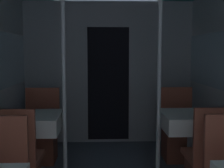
# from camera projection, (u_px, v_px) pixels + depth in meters

# --- Properties ---
(bulkhead_far) EXTENTS (2.58, 0.09, 2.19)m
(bulkhead_far) POSITION_uv_depth(u_px,v_px,m) (108.00, 73.00, 4.86)
(bulkhead_far) COLOR gray
(bulkhead_far) RESTS_ON ground_plane
(dining_table_left_1) EXTENTS (0.67, 0.67, 0.74)m
(dining_table_left_1) POSITION_uv_depth(u_px,v_px,m) (30.00, 125.00, 3.41)
(dining_table_left_1) COLOR #4C4C51
(dining_table_left_1) RESTS_ON ground_plane
(chair_left_far_1) EXTENTS (0.45, 0.45, 0.94)m
(chair_left_far_1) POSITION_uv_depth(u_px,v_px,m) (41.00, 139.00, 4.04)
(chair_left_far_1) COLOR brown
(chair_left_far_1) RESTS_ON ground_plane
(support_pole_left_1) EXTENTS (0.05, 0.05, 2.19)m
(support_pole_left_1) POSITION_uv_depth(u_px,v_px,m) (64.00, 82.00, 3.38)
(support_pole_left_1) COLOR silver
(support_pole_left_1) RESTS_ON ground_plane
(dining_table_right_1) EXTENTS (0.67, 0.67, 0.74)m
(dining_table_right_1) POSITION_uv_depth(u_px,v_px,m) (192.00, 123.00, 3.48)
(dining_table_right_1) COLOR #4C4C51
(dining_table_right_1) RESTS_ON ground_plane
(chair_right_far_1) EXTENTS (0.45, 0.45, 0.94)m
(chair_right_far_1) POSITION_uv_depth(u_px,v_px,m) (178.00, 138.00, 4.11)
(chair_right_far_1) COLOR brown
(chair_right_far_1) RESTS_ON ground_plane
(support_pole_right_1) EXTENTS (0.05, 0.05, 2.19)m
(support_pole_right_1) POSITION_uv_depth(u_px,v_px,m) (159.00, 81.00, 3.42)
(support_pole_right_1) COLOR silver
(support_pole_right_1) RESTS_ON ground_plane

